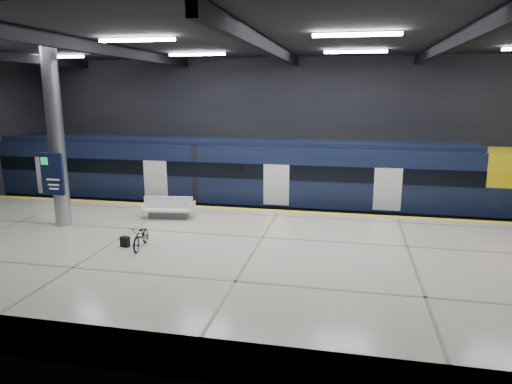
# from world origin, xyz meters

# --- Properties ---
(ground) EXTENTS (30.00, 30.00, 0.00)m
(ground) POSITION_xyz_m (0.00, 0.00, 0.00)
(ground) COLOR black
(ground) RESTS_ON ground
(room_shell) EXTENTS (30.10, 16.10, 8.05)m
(room_shell) POSITION_xyz_m (-0.00, 0.00, 5.72)
(room_shell) COLOR black
(room_shell) RESTS_ON ground
(platform) EXTENTS (30.00, 11.00, 1.10)m
(platform) POSITION_xyz_m (0.00, -2.50, 0.55)
(platform) COLOR beige
(platform) RESTS_ON ground
(safety_strip) EXTENTS (30.00, 0.40, 0.01)m
(safety_strip) POSITION_xyz_m (0.00, 2.75, 1.11)
(safety_strip) COLOR yellow
(safety_strip) RESTS_ON platform
(rails) EXTENTS (30.00, 1.52, 0.16)m
(rails) POSITION_xyz_m (0.00, 5.50, 0.08)
(rails) COLOR gray
(rails) RESTS_ON ground
(train) EXTENTS (29.40, 2.84, 3.79)m
(train) POSITION_xyz_m (-1.54, 5.50, 2.06)
(train) COLOR black
(train) RESTS_ON ground
(bench) EXTENTS (2.19, 1.13, 0.92)m
(bench) POSITION_xyz_m (-4.30, 0.74, 1.43)
(bench) COLOR #595B60
(bench) RESTS_ON platform
(bicycle) EXTENTS (0.76, 1.59, 0.81)m
(bicycle) POSITION_xyz_m (-3.77, -2.94, 1.50)
(bicycle) COLOR #99999E
(bicycle) RESTS_ON platform
(pannier_bag) EXTENTS (0.33, 0.24, 0.35)m
(pannier_bag) POSITION_xyz_m (-4.37, -2.94, 1.28)
(pannier_bag) COLOR black
(pannier_bag) RESTS_ON platform
(info_column) EXTENTS (0.90, 0.78, 6.90)m
(info_column) POSITION_xyz_m (-8.00, -1.03, 4.46)
(info_column) COLOR #9EA0A5
(info_column) RESTS_ON platform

